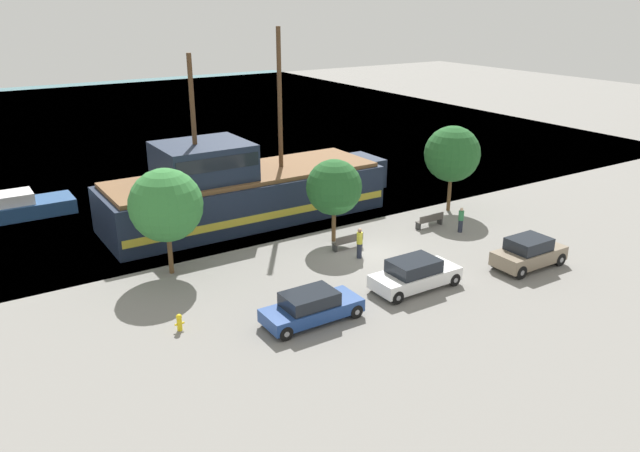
{
  "coord_description": "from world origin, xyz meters",
  "views": [
    {
      "loc": [
        -19.19,
        -25.71,
        13.29
      ],
      "look_at": [
        -1.47,
        2.0,
        1.2
      ],
      "focal_mm": 35.0,
      "sensor_mm": 36.0,
      "label": 1
    }
  ],
  "objects_px": {
    "pedestrian_walking_far": "(461,220)",
    "bench_promenade_east": "(348,241)",
    "moored_boat_dockside": "(19,207)",
    "fire_hydrant": "(179,322)",
    "parked_car_curb_rear": "(529,253)",
    "bench_promenade_west": "(430,220)",
    "pedestrian_walking_near": "(359,243)",
    "pirate_ship": "(241,190)",
    "parked_car_curb_front": "(415,274)",
    "parked_car_curb_mid": "(311,307)"
  },
  "relations": [
    {
      "from": "fire_hydrant",
      "to": "bench_promenade_west",
      "type": "relative_size",
      "value": 0.41
    },
    {
      "from": "pirate_ship",
      "to": "pedestrian_walking_far",
      "type": "distance_m",
      "value": 13.62
    },
    {
      "from": "bench_promenade_east",
      "to": "pedestrian_walking_near",
      "type": "xyz_separation_m",
      "value": [
        -0.26,
        -1.4,
        0.42
      ]
    },
    {
      "from": "moored_boat_dockside",
      "to": "fire_hydrant",
      "type": "distance_m",
      "value": 19.84
    },
    {
      "from": "parked_car_curb_mid",
      "to": "bench_promenade_east",
      "type": "height_order",
      "value": "parked_car_curb_mid"
    },
    {
      "from": "parked_car_curb_mid",
      "to": "bench_promenade_west",
      "type": "relative_size",
      "value": 2.35
    },
    {
      "from": "pirate_ship",
      "to": "parked_car_curb_mid",
      "type": "height_order",
      "value": "pirate_ship"
    },
    {
      "from": "pirate_ship",
      "to": "parked_car_curb_rear",
      "type": "xyz_separation_m",
      "value": [
        9.3,
        -14.81,
        -1.13
      ]
    },
    {
      "from": "pedestrian_walking_far",
      "to": "bench_promenade_west",
      "type": "bearing_deg",
      "value": 120.25
    },
    {
      "from": "fire_hydrant",
      "to": "parked_car_curb_rear",
      "type": "bearing_deg",
      "value": -11.06
    },
    {
      "from": "parked_car_curb_mid",
      "to": "fire_hydrant",
      "type": "xyz_separation_m",
      "value": [
        -5.12,
        2.34,
        -0.28
      ]
    },
    {
      "from": "pirate_ship",
      "to": "fire_hydrant",
      "type": "xyz_separation_m",
      "value": [
        -8.46,
        -11.34,
        -1.51
      ]
    },
    {
      "from": "fire_hydrant",
      "to": "moored_boat_dockside",
      "type": "bearing_deg",
      "value": 99.84
    },
    {
      "from": "pirate_ship",
      "to": "bench_promenade_east",
      "type": "height_order",
      "value": "pirate_ship"
    },
    {
      "from": "fire_hydrant",
      "to": "pedestrian_walking_far",
      "type": "distance_m",
      "value": 18.62
    },
    {
      "from": "parked_car_curb_front",
      "to": "parked_car_curb_rear",
      "type": "height_order",
      "value": "parked_car_curb_rear"
    },
    {
      "from": "fire_hydrant",
      "to": "pedestrian_walking_near",
      "type": "distance_m",
      "value": 11.26
    },
    {
      "from": "parked_car_curb_rear",
      "to": "moored_boat_dockside",
      "type": "bearing_deg",
      "value": 132.57
    },
    {
      "from": "pedestrian_walking_far",
      "to": "parked_car_curb_front",
      "type": "bearing_deg",
      "value": -149.14
    },
    {
      "from": "bench_promenade_west",
      "to": "pedestrian_walking_near",
      "type": "relative_size",
      "value": 1.11
    },
    {
      "from": "moored_boat_dockside",
      "to": "pedestrian_walking_far",
      "type": "relative_size",
      "value": 4.18
    },
    {
      "from": "parked_car_curb_front",
      "to": "pedestrian_walking_near",
      "type": "xyz_separation_m",
      "value": [
        -0.05,
        4.48,
        0.12
      ]
    },
    {
      "from": "moored_boat_dockside",
      "to": "parked_car_curb_front",
      "type": "height_order",
      "value": "moored_boat_dockside"
    },
    {
      "from": "pirate_ship",
      "to": "pedestrian_walking_near",
      "type": "height_order",
      "value": "pirate_ship"
    },
    {
      "from": "pirate_ship",
      "to": "bench_promenade_west",
      "type": "bearing_deg",
      "value": -39.61
    },
    {
      "from": "parked_car_curb_rear",
      "to": "bench_promenade_east",
      "type": "distance_m",
      "value": 9.63
    },
    {
      "from": "pedestrian_walking_far",
      "to": "moored_boat_dockside",
      "type": "bearing_deg",
      "value": 141.58
    },
    {
      "from": "parked_car_curb_front",
      "to": "bench_promenade_east",
      "type": "distance_m",
      "value": 5.89
    },
    {
      "from": "parked_car_curb_front",
      "to": "pedestrian_walking_far",
      "type": "height_order",
      "value": "pedestrian_walking_far"
    },
    {
      "from": "parked_car_curb_front",
      "to": "parked_car_curb_rear",
      "type": "distance_m",
      "value": 6.79
    },
    {
      "from": "parked_car_curb_mid",
      "to": "pedestrian_walking_far",
      "type": "relative_size",
      "value": 2.88
    },
    {
      "from": "pedestrian_walking_near",
      "to": "fire_hydrant",
      "type": "bearing_deg",
      "value": -168.45
    },
    {
      "from": "parked_car_curb_front",
      "to": "fire_hydrant",
      "type": "relative_size",
      "value": 5.87
    },
    {
      "from": "parked_car_curb_front",
      "to": "pedestrian_walking_near",
      "type": "height_order",
      "value": "pedestrian_walking_near"
    },
    {
      "from": "fire_hydrant",
      "to": "bench_promenade_east",
      "type": "relative_size",
      "value": 0.42
    },
    {
      "from": "parked_car_curb_front",
      "to": "parked_car_curb_rear",
      "type": "bearing_deg",
      "value": -10.52
    },
    {
      "from": "parked_car_curb_rear",
      "to": "pedestrian_walking_near",
      "type": "xyz_separation_m",
      "value": [
        -6.73,
        5.72,
        0.06
      ]
    },
    {
      "from": "parked_car_curb_rear",
      "to": "pedestrian_walking_near",
      "type": "bearing_deg",
      "value": 139.61
    },
    {
      "from": "pedestrian_walking_near",
      "to": "moored_boat_dockside",
      "type": "bearing_deg",
      "value": 129.82
    },
    {
      "from": "parked_car_curb_front",
      "to": "pedestrian_walking_near",
      "type": "bearing_deg",
      "value": 90.59
    },
    {
      "from": "pirate_ship",
      "to": "bench_promenade_east",
      "type": "bearing_deg",
      "value": -69.83
    },
    {
      "from": "pirate_ship",
      "to": "parked_car_curb_rear",
      "type": "bearing_deg",
      "value": -57.89
    },
    {
      "from": "parked_car_curb_rear",
      "to": "bench_promenade_west",
      "type": "distance_m",
      "value": 7.31
    },
    {
      "from": "parked_car_curb_mid",
      "to": "fire_hydrant",
      "type": "height_order",
      "value": "parked_car_curb_mid"
    },
    {
      "from": "moored_boat_dockside",
      "to": "parked_car_curb_front",
      "type": "bearing_deg",
      "value": -56.41
    },
    {
      "from": "pedestrian_walking_far",
      "to": "bench_promenade_east",
      "type": "bearing_deg",
      "value": 168.61
    },
    {
      "from": "pedestrian_walking_near",
      "to": "pedestrian_walking_far",
      "type": "height_order",
      "value": "pedestrian_walking_near"
    },
    {
      "from": "pirate_ship",
      "to": "parked_car_curb_front",
      "type": "relative_size",
      "value": 4.21
    },
    {
      "from": "parked_car_curb_mid",
      "to": "pirate_ship",
      "type": "bearing_deg",
      "value": 76.29
    },
    {
      "from": "parked_car_curb_front",
      "to": "bench_promenade_west",
      "type": "relative_size",
      "value": 2.38
    }
  ]
}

